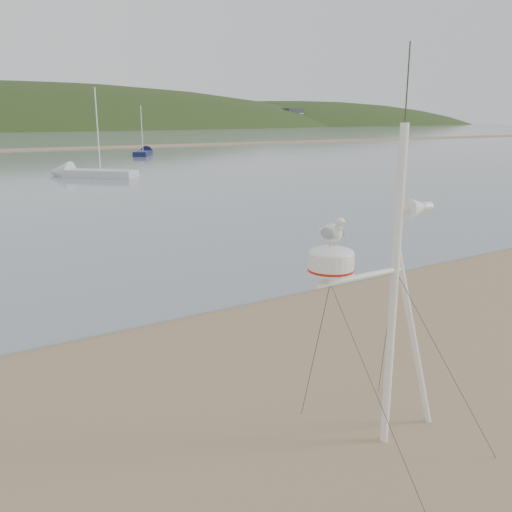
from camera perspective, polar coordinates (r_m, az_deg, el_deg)
ground at (r=7.54m, az=-12.99°, el=-19.50°), size 560.00×560.00×0.00m
mast_rig at (r=7.13m, az=13.81°, el=-10.53°), size 2.21×2.36×4.98m
sailboat_white_near at (r=41.21m, az=-18.17°, el=8.33°), size 5.88×5.93×6.69m
sailboat_blue_far at (r=63.63m, az=-11.57°, el=10.65°), size 4.27×5.70×5.83m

